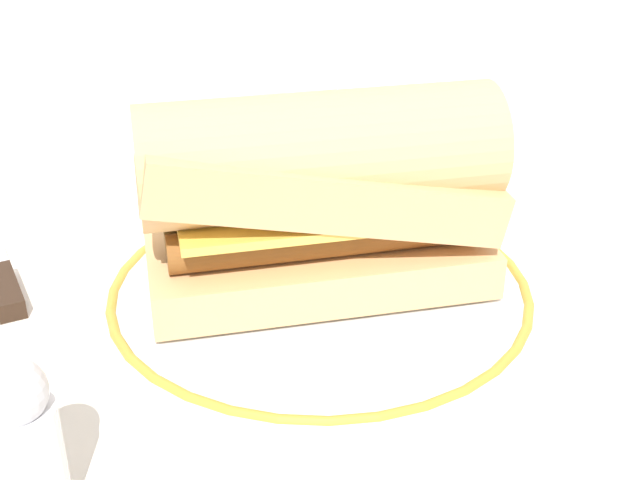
{
  "coord_description": "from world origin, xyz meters",
  "views": [
    {
      "loc": [
        -0.04,
        -0.44,
        0.28
      ],
      "look_at": [
        -0.03,
        -0.0,
        0.04
      ],
      "focal_mm": 48.42,
      "sensor_mm": 36.0,
      "label": 1
    }
  ],
  "objects_px": {
    "drinking_glass": "(300,104)",
    "salt_shaker": "(22,443)",
    "sausage_sandwich": "(320,192)",
    "plate": "(320,295)"
  },
  "relations": [
    {
      "from": "drinking_glass",
      "to": "salt_shaker",
      "type": "bearing_deg",
      "value": -106.77
    },
    {
      "from": "sausage_sandwich",
      "to": "salt_shaker",
      "type": "height_order",
      "value": "sausage_sandwich"
    },
    {
      "from": "sausage_sandwich",
      "to": "drinking_glass",
      "type": "xyz_separation_m",
      "value": [
        -0.01,
        0.24,
        -0.03
      ]
    },
    {
      "from": "plate",
      "to": "salt_shaker",
      "type": "xyz_separation_m",
      "value": [
        -0.13,
        -0.16,
        0.03
      ]
    },
    {
      "from": "drinking_glass",
      "to": "plate",
      "type": "bearing_deg",
      "value": -88.07
    },
    {
      "from": "drinking_glass",
      "to": "sausage_sandwich",
      "type": "bearing_deg",
      "value": -88.07
    },
    {
      "from": "sausage_sandwich",
      "to": "salt_shaker",
      "type": "xyz_separation_m",
      "value": [
        -0.13,
        -0.16,
        -0.04
      ]
    },
    {
      "from": "salt_shaker",
      "to": "sausage_sandwich",
      "type": "bearing_deg",
      "value": 51.54
    },
    {
      "from": "salt_shaker",
      "to": "drinking_glass",
      "type": "bearing_deg",
      "value": 73.23
    },
    {
      "from": "plate",
      "to": "drinking_glass",
      "type": "relative_size",
      "value": 2.64
    }
  ]
}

